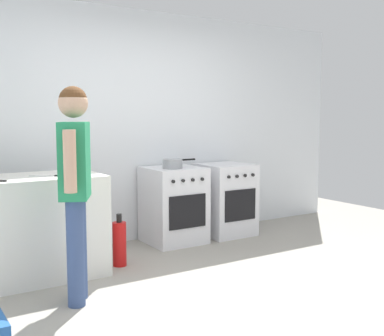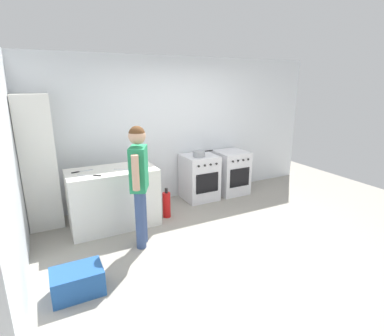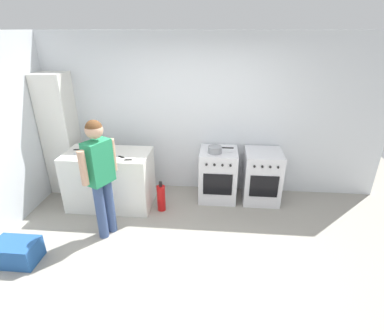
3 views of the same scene
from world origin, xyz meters
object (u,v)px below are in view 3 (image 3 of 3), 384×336
at_px(knife_paring, 126,160).
at_px(recycling_crate_lower, 17,252).
at_px(person, 100,170).
at_px(oven_left, 218,174).
at_px(pot, 215,150).
at_px(knife_bread, 81,156).
at_px(fire_extinguisher, 161,198).
at_px(larder_cabinet, 61,135).
at_px(knife_chef, 83,150).
at_px(oven_right, 262,176).
at_px(knife_carving, 117,156).

bearing_deg(knife_paring, recycling_crate_lower, -133.14).
height_order(person, recycling_crate_lower, person).
bearing_deg(person, oven_left, 37.10).
xyz_separation_m(pot, person, (-1.44, -1.05, 0.08)).
height_order(knife_bread, recycling_crate_lower, knife_bread).
bearing_deg(recycling_crate_lower, fire_extinguisher, 40.16).
height_order(knife_bread, fire_extinguisher, knife_bread).
relative_size(person, larder_cabinet, 0.82).
distance_m(pot, larder_cabinet, 2.60).
bearing_deg(knife_chef, oven_left, 7.69).
distance_m(oven_right, pot, 0.91).
relative_size(oven_left, knife_carving, 2.80).
xyz_separation_m(oven_right, knife_chef, (-2.82, -0.28, 0.48)).
xyz_separation_m(oven_left, knife_chef, (-2.11, -0.28, 0.48)).
xyz_separation_m(knife_paring, knife_carving, (-0.18, 0.14, -0.00)).
bearing_deg(knife_bread, pot, 12.93).
distance_m(knife_paring, knife_chef, 0.85).
relative_size(knife_chef, larder_cabinet, 0.16).
bearing_deg(knife_bread, fire_extinguisher, 3.30).
xyz_separation_m(pot, knife_chef, (-2.05, -0.19, 0.00)).
bearing_deg(fire_extinguisher, pot, 25.45).
bearing_deg(person, knife_chef, 125.22).
bearing_deg(recycling_crate_lower, larder_cabinet, 96.92).
xyz_separation_m(knife_paring, person, (-0.18, -0.52, 0.07)).
bearing_deg(oven_right, recycling_crate_lower, -150.32).
xyz_separation_m(knife_bread, knife_carving, (0.52, 0.07, 0.00)).
bearing_deg(knife_carving, recycling_crate_lower, -124.85).
bearing_deg(oven_left, fire_extinguisher, -151.22).
bearing_deg(larder_cabinet, knife_carving, -26.77).
bearing_deg(person, knife_paring, 70.94).
bearing_deg(larder_cabinet, oven_left, -2.20).
bearing_deg(knife_carving, oven_right, 12.06).
distance_m(knife_bread, knife_chef, 0.27).
xyz_separation_m(oven_left, knife_bread, (-2.03, -0.54, 0.48)).
bearing_deg(oven_left, knife_bread, -164.97).
bearing_deg(pot, knife_chef, -174.65).
relative_size(knife_carving, person, 0.19).
xyz_separation_m(oven_left, person, (-1.51, -1.14, 0.55)).
bearing_deg(knife_chef, pot, 5.35).
xyz_separation_m(knife_paring, knife_bread, (-0.70, 0.07, -0.00)).
relative_size(pot, person, 0.24).
xyz_separation_m(knife_bread, fire_extinguisher, (1.16, 0.07, -0.69)).
bearing_deg(person, oven_right, 27.16).
xyz_separation_m(oven_right, knife_bread, (-2.74, -0.54, 0.48)).
distance_m(pot, knife_bread, 2.02).
distance_m(knife_bread, knife_carving, 0.53).
distance_m(knife_paring, knife_carving, 0.23).
height_order(oven_left, pot, pot).
bearing_deg(fire_extinguisher, knife_carving, 179.69).
height_order(oven_right, fire_extinguisher, oven_right).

